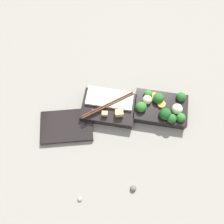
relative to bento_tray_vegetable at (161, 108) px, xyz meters
name	(u,v)px	position (x,y,z in m)	size (l,w,h in m)	color
ground_plane	(135,107)	(0.09, 0.00, -0.03)	(3.00, 3.00, 0.00)	gray
bento_tray_vegetable	(161,108)	(0.00, 0.00, 0.00)	(0.19, 0.12, 0.07)	black
bento_tray_rice	(109,107)	(0.19, 0.02, -0.01)	(0.19, 0.13, 0.07)	black
bento_lid	(67,126)	(0.33, 0.12, -0.02)	(0.19, 0.12, 0.02)	black
pebble_0	(133,189)	(0.06, 0.29, -0.02)	(0.02, 0.02, 0.02)	#595651
pebble_1	(80,199)	(0.23, 0.35, -0.02)	(0.02, 0.02, 0.02)	gray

